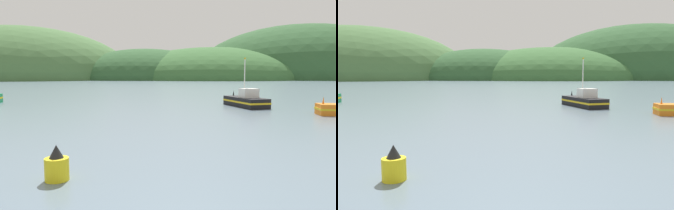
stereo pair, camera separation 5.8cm
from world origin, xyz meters
The scene contains 6 objects.
hill_far_right centered at (147.52, 225.39, 0.00)m, with size 177.43×141.94×81.37m, color #2D562D.
hill_mid_right centered at (24.01, 220.75, 0.00)m, with size 106.51×85.21×40.97m, color #2D562D.
hill_far_center centered at (-60.62, 238.83, 0.00)m, with size 156.50×125.20×71.00m, color #47703D.
hill_mid_left centered at (72.64, 219.56, 0.00)m, with size 145.51×116.41×44.08m, color #386633.
fishing_boat_black centered at (11.34, 40.29, 0.72)m, with size 3.07×7.13×5.93m.
channel_buoy centered at (-7.40, 16.71, 0.55)m, with size 0.90×0.90×1.36m.
Camera 2 is at (-5.61, 4.40, 4.00)m, focal length 34.19 mm.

